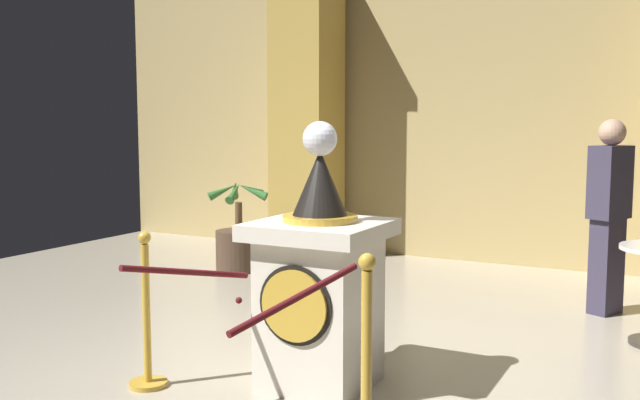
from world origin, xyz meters
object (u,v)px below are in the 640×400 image
object	(u,v)px
stanchion_near	(147,333)
bystander_guest	(609,211)
pedestal_clock	(320,285)
potted_palm_left	(239,243)

from	to	relation	value
stanchion_near	bystander_guest	xyz separation A→B (m)	(2.34, 3.16, 0.55)
stanchion_near	bystander_guest	bearing A→B (deg)	53.47
pedestal_clock	bystander_guest	size ratio (longest dim) A/B	0.99
stanchion_near	bystander_guest	distance (m)	3.98
stanchion_near	bystander_guest	world-z (taller)	bystander_guest
stanchion_near	pedestal_clock	bearing A→B (deg)	28.56
potted_palm_left	bystander_guest	bearing A→B (deg)	-0.68
stanchion_near	potted_palm_left	bearing A→B (deg)	114.76
pedestal_clock	potted_palm_left	bearing A→B (deg)	131.98
bystander_guest	stanchion_near	bearing A→B (deg)	-126.53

